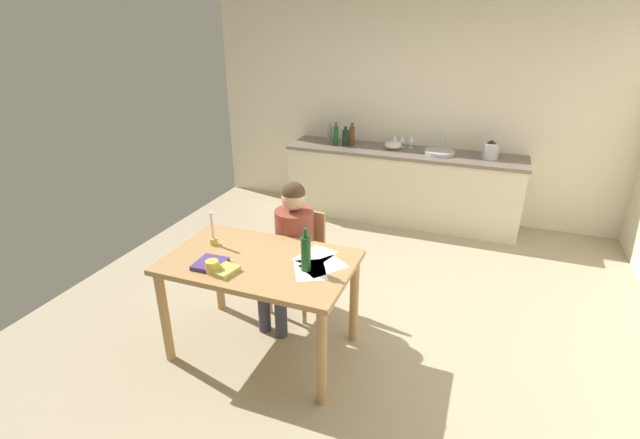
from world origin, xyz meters
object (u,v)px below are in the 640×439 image
person_seated (291,244)px  wine_glass_near_sink (411,139)px  coffee_mug (213,267)px  bottle_oil (330,134)px  stovetop_kettle (491,150)px  wine_glass_back_left (395,138)px  book_cookery (210,264)px  mixing_bowl (393,145)px  sink_unit (439,152)px  candlestick (213,236)px  wine_bottle_on_table (306,253)px  book_magazine (225,271)px  dining_table (260,274)px  bottle_wine_red (345,137)px  chair_at_table (300,256)px  wine_glass_by_kettle (402,139)px  bottle_vinegar (336,135)px  bottle_sauce (352,136)px

person_seated → wine_glass_near_sink: person_seated is taller
coffee_mug → bottle_oil: (-0.32, 3.27, 0.17)m
coffee_mug → wine_glass_near_sink: wine_glass_near_sink is taller
stovetop_kettle → wine_glass_back_left: (-1.14, 0.15, 0.01)m
book_cookery → mixing_bowl: bearing=77.4°
sink_unit → wine_glass_back_left: bearing=165.7°
book_cookery → sink_unit: sink_unit is taller
candlestick → wine_bottle_on_table: 0.82m
book_magazine → wine_glass_near_sink: (0.64, 3.30, 0.20)m
person_seated → candlestick: size_ratio=4.52×
dining_table → bottle_wine_red: bearing=95.7°
book_cookery → bottle_oil: bottle_oil is taller
dining_table → chair_at_table: bearing=87.8°
mixing_bowl → bottle_wine_red: bearing=-175.8°
coffee_mug → mixing_bowl: mixing_bowl is taller
stovetop_kettle → wine_glass_by_kettle: bearing=171.8°
chair_at_table → wine_glass_back_left: size_ratio=5.73×
book_magazine → wine_glass_by_kettle: 3.35m
person_seated → wine_bottle_on_table: 0.69m
book_cookery → bottle_vinegar: bottle_vinegar is taller
wine_glass_by_kettle → wine_glass_back_left: bearing=180.0°
book_cookery → sink_unit: size_ratio=0.59×
bottle_sauce → bottle_wine_red: bearing=-159.8°
dining_table → book_magazine: book_magazine is taller
bottle_wine_red → wine_glass_back_left: bottle_wine_red is taller
wine_bottle_on_table → sink_unit: size_ratio=0.87×
book_magazine → wine_bottle_on_table: size_ratio=0.54×
bottle_wine_red → mixing_bowl: 0.60m
book_cookery → bottle_sauce: bearing=86.9°
sink_unit → bottle_sauce: bottle_sauce is taller
candlestick → wine_glass_by_kettle: bearing=74.2°
dining_table → chair_at_table: chair_at_table is taller
candlestick → wine_glass_near_sink: 3.11m
bottle_oil → stovetop_kettle: bottle_oil is taller
person_seated → wine_glass_near_sink: size_ratio=7.76×
bottle_oil → bottle_vinegar: (0.13, -0.13, 0.02)m
person_seated → bottle_wine_red: 2.42m
mixing_bowl → wine_glass_near_sink: bearing=31.2°
candlestick → wine_bottle_on_table: size_ratio=0.84×
book_magazine → wine_glass_back_left: bearing=94.3°
bottle_vinegar → mixing_bowl: 0.73m
bottle_sauce → wine_glass_near_sink: 0.74m
wine_bottle_on_table → bottle_sauce: bearing=101.2°
book_magazine → stovetop_kettle: (1.57, 3.15, 0.19)m
book_magazine → bottle_oil: 3.28m
candlestick → bottle_oil: (-0.10, 2.90, 0.14)m
mixing_bowl → stovetop_kettle: (1.13, -0.03, 0.05)m
wine_glass_near_sink → wine_glass_by_kettle: bearing=180.0°
chair_at_table → coffee_mug: size_ratio=7.05×
bottle_oil → book_cookery: bearing=-85.5°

